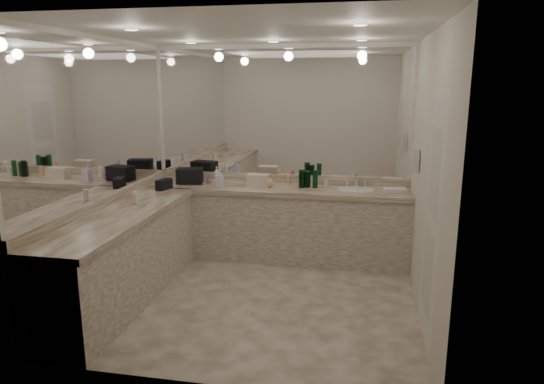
% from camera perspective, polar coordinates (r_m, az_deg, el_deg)
% --- Properties ---
extents(floor, '(3.20, 3.20, 0.00)m').
position_cam_1_polar(floor, '(5.08, -1.85, -12.24)').
color(floor, beige).
rests_on(floor, ground).
extents(ceiling, '(3.20, 3.20, 0.00)m').
position_cam_1_polar(ceiling, '(4.62, -2.09, 18.40)').
color(ceiling, white).
rests_on(ceiling, floor).
extents(wall_back, '(3.20, 0.02, 2.60)m').
position_cam_1_polar(wall_back, '(6.13, 1.11, 4.85)').
color(wall_back, silver).
rests_on(wall_back, floor).
extents(wall_left, '(0.02, 3.00, 2.60)m').
position_cam_1_polar(wall_left, '(5.26, -19.25, 2.80)').
color(wall_left, silver).
rests_on(wall_left, floor).
extents(wall_right, '(0.02, 3.00, 2.60)m').
position_cam_1_polar(wall_right, '(4.60, 17.87, 1.56)').
color(wall_right, silver).
rests_on(wall_right, floor).
extents(vanity_back_base, '(3.20, 0.60, 0.84)m').
position_cam_1_polar(vanity_back_base, '(6.03, 0.60, -3.85)').
color(vanity_back_base, beige).
rests_on(vanity_back_base, floor).
extents(vanity_back_top, '(3.20, 0.64, 0.06)m').
position_cam_1_polar(vanity_back_top, '(5.91, 0.59, 0.31)').
color(vanity_back_top, beige).
rests_on(vanity_back_top, vanity_back_base).
extents(vanity_left_base, '(0.60, 2.40, 0.84)m').
position_cam_1_polar(vanity_left_base, '(5.09, -17.23, -7.67)').
color(vanity_left_base, beige).
rests_on(vanity_left_base, floor).
extents(vanity_left_top, '(0.64, 2.42, 0.06)m').
position_cam_1_polar(vanity_left_top, '(4.95, -17.47, -2.78)').
color(vanity_left_top, beige).
rests_on(vanity_left_top, vanity_left_base).
extents(backsplash_back, '(3.20, 0.04, 0.10)m').
position_cam_1_polar(backsplash_back, '(6.17, 1.07, 1.60)').
color(backsplash_back, beige).
rests_on(backsplash_back, vanity_back_top).
extents(backsplash_left, '(0.04, 3.00, 0.10)m').
position_cam_1_polar(backsplash_left, '(5.32, -18.79, -0.91)').
color(backsplash_left, beige).
rests_on(backsplash_left, vanity_left_top).
extents(mirror_back, '(3.12, 0.01, 1.55)m').
position_cam_1_polar(mirror_back, '(6.07, 1.11, 9.28)').
color(mirror_back, white).
rests_on(mirror_back, wall_back).
extents(mirror_left, '(0.01, 2.92, 1.55)m').
position_cam_1_polar(mirror_left, '(5.20, -19.52, 7.96)').
color(mirror_left, white).
rests_on(mirror_left, wall_left).
extents(sink, '(0.44, 0.44, 0.03)m').
position_cam_1_polar(sink, '(5.82, 9.85, 0.19)').
color(sink, white).
rests_on(sink, vanity_back_top).
extents(faucet, '(0.24, 0.16, 0.14)m').
position_cam_1_polar(faucet, '(6.01, 9.91, 1.31)').
color(faucet, silver).
rests_on(faucet, vanity_back_top).
extents(wall_phone, '(0.06, 0.10, 0.24)m').
position_cam_1_polar(wall_phone, '(5.28, 16.53, 3.57)').
color(wall_phone, white).
rests_on(wall_phone, wall_right).
extents(door, '(0.02, 0.82, 2.10)m').
position_cam_1_polar(door, '(4.18, 18.26, -3.11)').
color(door, white).
rests_on(door, wall_right).
extents(black_toiletry_bag, '(0.36, 0.26, 0.18)m').
position_cam_1_polar(black_toiletry_bag, '(6.18, -9.65, 1.84)').
color(black_toiletry_bag, black).
rests_on(black_toiletry_bag, vanity_back_top).
extents(black_bag_spill, '(0.14, 0.23, 0.12)m').
position_cam_1_polar(black_bag_spill, '(5.90, -12.59, 0.87)').
color(black_bag_spill, black).
rests_on(black_bag_spill, vanity_left_top).
extents(cream_cosmetic_case, '(0.26, 0.16, 0.15)m').
position_cam_1_polar(cream_cosmetic_case, '(5.92, -1.63, 1.37)').
color(cream_cosmetic_case, beige).
rests_on(cream_cosmetic_case, vanity_back_top).
extents(hand_towel, '(0.28, 0.21, 0.04)m').
position_cam_1_polar(hand_towel, '(5.82, 14.25, 0.24)').
color(hand_towel, white).
rests_on(hand_towel, vanity_back_top).
extents(lotion_left, '(0.06, 0.06, 0.14)m').
position_cam_1_polar(lotion_left, '(5.25, -15.72, -0.68)').
color(lotion_left, white).
rests_on(lotion_left, vanity_left_top).
extents(soap_bottle_a, '(0.08, 0.08, 0.21)m').
position_cam_1_polar(soap_bottle_a, '(6.16, -6.51, 2.03)').
color(soap_bottle_a, white).
rests_on(soap_bottle_a, vanity_back_top).
extents(soap_bottle_b, '(0.11, 0.11, 0.21)m').
position_cam_1_polar(soap_bottle_b, '(5.96, -6.16, 1.68)').
color(soap_bottle_b, silver).
rests_on(soap_bottle_b, vanity_back_top).
extents(soap_bottle_c, '(0.15, 0.15, 0.15)m').
position_cam_1_polar(soap_bottle_c, '(5.88, -0.44, 1.32)').
color(soap_bottle_c, '#E9C389').
rests_on(soap_bottle_c, vanity_back_top).
extents(green_bottle_0, '(0.07, 0.07, 0.22)m').
position_cam_1_polar(green_bottle_0, '(5.86, 3.52, 1.57)').
color(green_bottle_0, '#14562C').
rests_on(green_bottle_0, vanity_back_top).
extents(green_bottle_1, '(0.06, 0.06, 0.19)m').
position_cam_1_polar(green_bottle_1, '(5.91, 3.73, 1.55)').
color(green_bottle_1, '#14562C').
rests_on(green_bottle_1, vanity_back_top).
extents(green_bottle_2, '(0.07, 0.07, 0.18)m').
position_cam_1_polar(green_bottle_2, '(5.92, 4.06, 1.50)').
color(green_bottle_2, '#14562C').
rests_on(green_bottle_2, vanity_back_top).
extents(green_bottle_3, '(0.07, 0.07, 0.20)m').
position_cam_1_polar(green_bottle_3, '(5.89, 4.21, 1.50)').
color(green_bottle_3, '#14562C').
rests_on(green_bottle_3, vanity_back_top).
extents(green_bottle_4, '(0.06, 0.06, 0.21)m').
position_cam_1_polar(green_bottle_4, '(5.86, 5.10, 1.52)').
color(green_bottle_4, '#14562C').
rests_on(green_bottle_4, vanity_back_top).
extents(amenity_bottle_0, '(0.04, 0.04, 0.13)m').
position_cam_1_polar(amenity_bottle_0, '(6.16, -9.64, 1.53)').
color(amenity_bottle_0, '#9966B2').
rests_on(amenity_bottle_0, vanity_back_top).
extents(amenity_bottle_1, '(0.05, 0.05, 0.11)m').
position_cam_1_polar(amenity_bottle_1, '(6.22, -9.66, 1.55)').
color(amenity_bottle_1, white).
rests_on(amenity_bottle_1, vanity_back_top).
extents(amenity_bottle_2, '(0.05, 0.05, 0.13)m').
position_cam_1_polar(amenity_bottle_2, '(5.99, 1.93, 1.43)').
color(amenity_bottle_2, '#E0B28C').
rests_on(amenity_bottle_2, vanity_back_top).
extents(amenity_bottle_3, '(0.06, 0.06, 0.08)m').
position_cam_1_polar(amenity_bottle_3, '(6.15, -7.46, 1.34)').
color(amenity_bottle_3, '#9966B2').
rests_on(amenity_bottle_3, vanity_back_top).
extents(amenity_bottle_4, '(0.04, 0.04, 0.10)m').
position_cam_1_polar(amenity_bottle_4, '(5.91, 6.37, 1.02)').
color(amenity_bottle_4, white).
rests_on(amenity_bottle_4, vanity_back_top).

